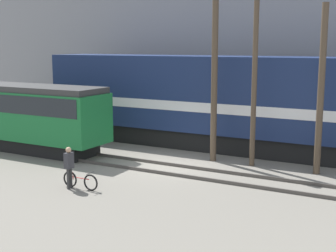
# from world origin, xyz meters

# --- Properties ---
(ground_plane) EXTENTS (120.00, 120.00, 0.00)m
(ground_plane) POSITION_xyz_m (0.00, 0.00, 0.00)
(ground_plane) COLOR slate
(track_near) EXTENTS (60.00, 1.50, 0.14)m
(track_near) POSITION_xyz_m (0.00, -0.55, 0.07)
(track_near) COLOR #47423D
(track_near) RESTS_ON ground
(track_far) EXTENTS (60.00, 1.51, 0.14)m
(track_far) POSITION_xyz_m (0.00, 4.62, 0.07)
(track_far) COLOR #47423D
(track_far) RESTS_ON ground
(building_backdrop) EXTENTS (41.35, 6.00, 9.78)m
(building_backdrop) POSITION_xyz_m (0.00, 11.44, 4.89)
(building_backdrop) COLOR gray
(building_backdrop) RESTS_ON ground
(freight_locomotive) EXTENTS (21.58, 3.04, 5.53)m
(freight_locomotive) POSITION_xyz_m (1.48, 4.62, 2.58)
(freight_locomotive) COLOR black
(freight_locomotive) RESTS_ON ground
(streetcar) EXTENTS (10.70, 2.54, 3.45)m
(streetcar) POSITION_xyz_m (-8.72, -0.55, 1.97)
(streetcar) COLOR black
(streetcar) RESTS_ON ground
(bicycle) EXTENTS (1.65, 0.44, 0.71)m
(bicycle) POSITION_xyz_m (-1.20, -4.59, 0.33)
(bicycle) COLOR black
(bicycle) RESTS_ON ground
(person) EXTENTS (0.22, 0.36, 1.65)m
(person) POSITION_xyz_m (-1.60, -4.74, 1.00)
(person) COLOR #333333
(person) RESTS_ON ground
(utility_pole_left) EXTENTS (0.30, 0.30, 7.65)m
(utility_pole_left) POSITION_xyz_m (1.52, 2.03, 3.83)
(utility_pole_left) COLOR #4C3D2D
(utility_pole_left) RESTS_ON ground
(utility_pole_center) EXTENTS (0.24, 0.24, 9.80)m
(utility_pole_center) POSITION_xyz_m (3.46, 2.03, 4.90)
(utility_pole_center) COLOR #4C3D2D
(utility_pole_center) RESTS_ON ground
(utility_pole_right) EXTENTS (0.28, 0.28, 7.22)m
(utility_pole_right) POSITION_xyz_m (6.37, 2.03, 3.61)
(utility_pole_right) COLOR #4C3D2D
(utility_pole_right) RESTS_ON ground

